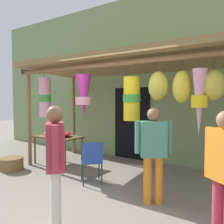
{
  "coord_description": "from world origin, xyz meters",
  "views": [
    {
      "loc": [
        2.43,
        -3.37,
        1.68
      ],
      "look_at": [
        -0.5,
        0.98,
        1.39
      ],
      "focal_mm": 37.68,
      "sensor_mm": 36.0,
      "label": 1
    }
  ],
  "objects_px": {
    "flower_heap_on_table": "(57,134)",
    "passerby_at_right": "(55,158)",
    "display_table": "(58,139)",
    "folding_chair": "(92,159)",
    "customer_foreground": "(153,148)",
    "wicker_basket_by_table": "(12,164)"
  },
  "relations": [
    {
      "from": "display_table",
      "to": "folding_chair",
      "type": "xyz_separation_m",
      "value": [
        1.62,
        -0.63,
        -0.15
      ]
    },
    {
      "from": "display_table",
      "to": "folding_chair",
      "type": "distance_m",
      "value": 1.74
    },
    {
      "from": "flower_heap_on_table",
      "to": "passerby_at_right",
      "type": "distance_m",
      "value": 3.1
    },
    {
      "from": "customer_foreground",
      "to": "passerby_at_right",
      "type": "distance_m",
      "value": 1.57
    },
    {
      "from": "flower_heap_on_table",
      "to": "customer_foreground",
      "type": "distance_m",
      "value": 3.06
    },
    {
      "from": "customer_foreground",
      "to": "passerby_at_right",
      "type": "bearing_deg",
      "value": -117.16
    },
    {
      "from": "folding_chair",
      "to": "display_table",
      "type": "bearing_deg",
      "value": 158.83
    },
    {
      "from": "flower_heap_on_table",
      "to": "wicker_basket_by_table",
      "type": "relative_size",
      "value": 1.48
    },
    {
      "from": "wicker_basket_by_table",
      "to": "passerby_at_right",
      "type": "relative_size",
      "value": 0.34
    },
    {
      "from": "wicker_basket_by_table",
      "to": "customer_foreground",
      "type": "distance_m",
      "value": 3.62
    },
    {
      "from": "passerby_at_right",
      "to": "wicker_basket_by_table",
      "type": "bearing_deg",
      "value": 157.04
    },
    {
      "from": "display_table",
      "to": "folding_chair",
      "type": "bearing_deg",
      "value": -21.17
    },
    {
      "from": "folding_chair",
      "to": "wicker_basket_by_table",
      "type": "height_order",
      "value": "folding_chair"
    },
    {
      "from": "display_table",
      "to": "customer_foreground",
      "type": "distance_m",
      "value": 3.1
    },
    {
      "from": "display_table",
      "to": "passerby_at_right",
      "type": "height_order",
      "value": "passerby_at_right"
    },
    {
      "from": "display_table",
      "to": "folding_chair",
      "type": "relative_size",
      "value": 1.42
    },
    {
      "from": "flower_heap_on_table",
      "to": "display_table",
      "type": "bearing_deg",
      "value": 110.65
    },
    {
      "from": "flower_heap_on_table",
      "to": "passerby_at_right",
      "type": "xyz_separation_m",
      "value": [
        2.25,
        -2.13,
        0.14
      ]
    },
    {
      "from": "display_table",
      "to": "passerby_at_right",
      "type": "xyz_separation_m",
      "value": [
        2.27,
        -2.17,
        0.29
      ]
    },
    {
      "from": "flower_heap_on_table",
      "to": "folding_chair",
      "type": "height_order",
      "value": "flower_heap_on_table"
    },
    {
      "from": "flower_heap_on_table",
      "to": "customer_foreground",
      "type": "height_order",
      "value": "customer_foreground"
    },
    {
      "from": "display_table",
      "to": "customer_foreground",
      "type": "height_order",
      "value": "customer_foreground"
    }
  ]
}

